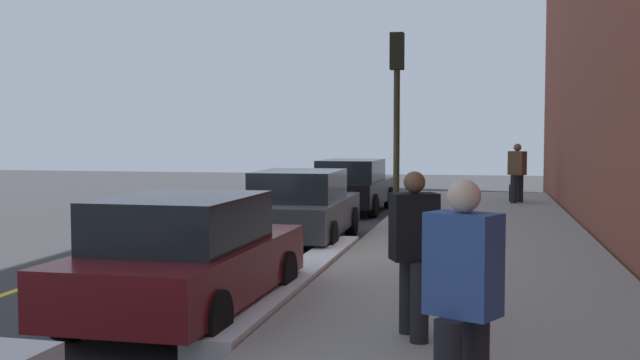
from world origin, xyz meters
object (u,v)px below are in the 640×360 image
object	(u,v)px
parked_car_black	(352,186)
pedestrian_blue_coat	(463,299)
rolling_suitcase	(513,193)
pedestrian_brown_coat	(517,171)
parked_car_charcoal	(301,207)
traffic_light_pole	(397,100)
parked_car_maroon	(187,256)
pedestrian_black_coat	(414,249)

from	to	relation	value
parked_car_black	pedestrian_blue_coat	bearing A→B (deg)	-167.87
rolling_suitcase	pedestrian_brown_coat	bearing A→B (deg)	-169.36
parked_car_charcoal	rolling_suitcase	size ratio (longest dim) A/B	4.97
parked_car_black	pedestrian_brown_coat	xyz separation A→B (m)	(2.36, -4.70, 0.35)
pedestrian_blue_coat	traffic_light_pole	xyz separation A→B (m)	(9.42, 1.50, 1.79)
parked_car_black	pedestrian_brown_coat	distance (m)	5.27
traffic_light_pole	rolling_suitcase	bearing A→B (deg)	-14.46
parked_car_maroon	parked_car_charcoal	bearing A→B (deg)	0.82
parked_car_black	pedestrian_brown_coat	bearing A→B (deg)	-63.29
parked_car_maroon	pedestrian_black_coat	distance (m)	3.03
parked_car_black	pedestrian_black_coat	size ratio (longest dim) A/B	2.60
pedestrian_blue_coat	rolling_suitcase	xyz separation A→B (m)	(19.35, -1.06, -0.70)
pedestrian_brown_coat	traffic_light_pole	size ratio (longest dim) A/B	0.45
parked_car_charcoal	pedestrian_brown_coat	distance (m)	10.05
parked_car_charcoal	pedestrian_blue_coat	distance (m)	10.54
parked_car_black	rolling_suitcase	world-z (taller)	parked_car_black
pedestrian_brown_coat	rolling_suitcase	world-z (taller)	pedestrian_brown_coat
parked_car_maroon	parked_car_black	world-z (taller)	same
pedestrian_blue_coat	rolling_suitcase	world-z (taller)	pedestrian_blue_coat
parked_car_maroon	pedestrian_brown_coat	distance (m)	16.04
pedestrian_black_coat	traffic_light_pole	xyz separation A→B (m)	(6.92, 0.94, 1.82)
parked_car_charcoal	pedestrian_blue_coat	world-z (taller)	pedestrian_blue_coat
pedestrian_black_coat	traffic_light_pole	bearing A→B (deg)	7.74
traffic_light_pole	rolling_suitcase	world-z (taller)	traffic_light_pole
parked_car_charcoal	pedestrian_black_coat	xyz separation A→B (m)	(-7.43, -2.95, 0.32)
traffic_light_pole	parked_car_charcoal	bearing A→B (deg)	75.88
pedestrian_blue_coat	rolling_suitcase	bearing A→B (deg)	-3.14
parked_car_maroon	rolling_suitcase	bearing A→B (deg)	-15.74
parked_car_charcoal	pedestrian_brown_coat	size ratio (longest dim) A/B	2.40
parked_car_black	rolling_suitcase	bearing A→B (deg)	-57.78
pedestrian_black_coat	rolling_suitcase	size ratio (longest dim) A/B	1.99
pedestrian_blue_coat	traffic_light_pole	size ratio (longest dim) A/B	0.45
parked_car_black	rolling_suitcase	size ratio (longest dim) A/B	5.17
parked_car_charcoal	rolling_suitcase	world-z (taller)	parked_car_charcoal
pedestrian_brown_coat	parked_car_black	bearing A→B (deg)	116.71
parked_car_charcoal	pedestrian_blue_coat	xyz separation A→B (m)	(-9.93, -3.51, 0.35)
pedestrian_black_coat	rolling_suitcase	bearing A→B (deg)	-5.49
parked_car_charcoal	traffic_light_pole	bearing A→B (deg)	-104.12
parked_car_charcoal	traffic_light_pole	distance (m)	2.98
parked_car_charcoal	pedestrian_brown_coat	world-z (taller)	pedestrian_brown_coat
traffic_light_pole	parked_car_maroon	bearing A→B (deg)	162.19
parked_car_maroon	traffic_light_pole	distance (m)	6.63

